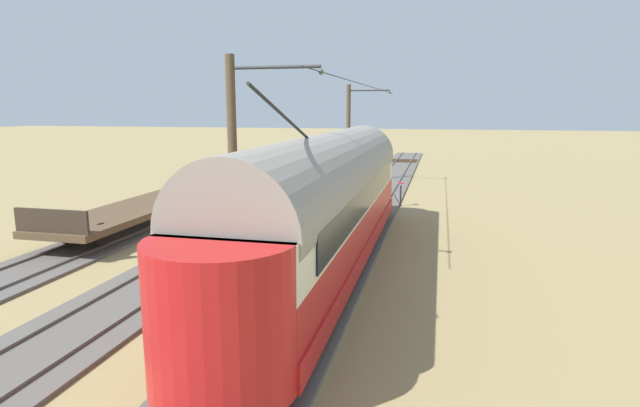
{
  "coord_description": "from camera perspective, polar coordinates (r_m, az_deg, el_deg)",
  "views": [
    {
      "loc": [
        -7.92,
        18.59,
        5.06
      ],
      "look_at": [
        -3.99,
        1.89,
        1.86
      ],
      "focal_mm": 28.69,
      "sensor_mm": 36.0,
      "label": 1
    }
  ],
  "objects": [
    {
      "name": "track_third_siding",
      "position": [
        23.18,
        -19.67,
        -2.52
      ],
      "size": [
        2.8,
        80.0,
        0.18
      ],
      "color": "#56514C",
      "rests_on": "ground"
    },
    {
      "name": "vintage_streetcar",
      "position": [
        15.9,
        0.78,
        0.47
      ],
      "size": [
        2.65,
        18.37,
        5.35
      ],
      "color": "red",
      "rests_on": "ground"
    },
    {
      "name": "track_streetcar_siding",
      "position": [
        19.84,
        3.03,
        -4.05
      ],
      "size": [
        2.8,
        80.0,
        0.18
      ],
      "color": "#56514C",
      "rests_on": "ground"
    },
    {
      "name": "flatcar_adjacent",
      "position": [
        23.43,
        -19.14,
        -0.34
      ],
      "size": [
        2.8,
        11.39,
        1.6
      ],
      "color": "brown",
      "rests_on": "ground"
    },
    {
      "name": "catenary_pole_mid_near",
      "position": [
        15.74,
        -9.39,
        4.67
      ],
      "size": [
        2.97,
        0.28,
        6.62
      ],
      "color": "#4C3D28",
      "rests_on": "ground"
    },
    {
      "name": "track_end_bumper",
      "position": [
        34.45,
        -8.09,
        2.7
      ],
      "size": [
        1.8,
        0.6,
        0.8
      ],
      "primitive_type": "cube",
      "color": "#B2A519",
      "rests_on": "ground"
    },
    {
      "name": "switch_stand",
      "position": [
        26.98,
        8.95,
        1.15
      ],
      "size": [
        0.5,
        0.3,
        1.24
      ],
      "color": "black",
      "rests_on": "ground"
    },
    {
      "name": "track_adjacent_siding",
      "position": [
        21.09,
        -9.22,
        -3.29
      ],
      "size": [
        2.8,
        80.0,
        0.18
      ],
      "color": "#56514C",
      "rests_on": "ground"
    },
    {
      "name": "catenary_pole_foreground",
      "position": [
        34.9,
        3.32,
        7.96
      ],
      "size": [
        2.97,
        0.28,
        6.62
      ],
      "color": "#4C3D28",
      "rests_on": "ground"
    },
    {
      "name": "ground_plane",
      "position": [
        20.83,
        -9.55,
        -3.63
      ],
      "size": [
        220.0,
        220.0,
        0.0
      ],
      "primitive_type": "plane",
      "color": "#937F51"
    },
    {
      "name": "overhead_wire_run",
      "position": [
        25.34,
        5.51,
        12.84
      ],
      "size": [
        2.76,
        23.89,
        0.18
      ],
      "color": "black",
      "rests_on": "ground"
    }
  ]
}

